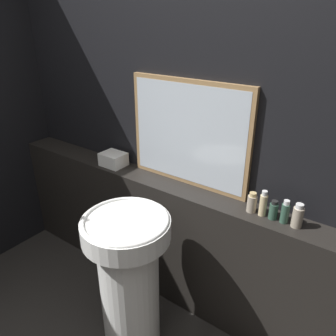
# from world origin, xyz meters

# --- Properties ---
(wall_back) EXTENTS (8.00, 0.06, 2.50)m
(wall_back) POSITION_xyz_m (0.00, 1.64, 1.25)
(wall_back) COLOR black
(wall_back) RESTS_ON ground_plane
(vanity_counter) EXTENTS (2.77, 0.21, 0.88)m
(vanity_counter) POSITION_xyz_m (0.00, 1.51, 0.44)
(vanity_counter) COLOR black
(vanity_counter) RESTS_ON ground_plane
(pedestal_sink) EXTENTS (0.48, 0.48, 0.91)m
(pedestal_sink) POSITION_xyz_m (0.07, 1.03, 0.51)
(pedestal_sink) COLOR white
(pedestal_sink) RESTS_ON ground_plane
(mirror) EXTENTS (0.82, 0.03, 0.66)m
(mirror) POSITION_xyz_m (0.09, 1.59, 1.21)
(mirror) COLOR #937047
(mirror) RESTS_ON vanity_counter
(towel_stack) EXTENTS (0.17, 0.14, 0.09)m
(towel_stack) POSITION_xyz_m (-0.49, 1.51, 0.93)
(towel_stack) COLOR white
(towel_stack) RESTS_ON vanity_counter
(shampoo_bottle) EXTENTS (0.05, 0.05, 0.12)m
(shampoo_bottle) POSITION_xyz_m (0.56, 1.51, 0.93)
(shampoo_bottle) COLOR gray
(shampoo_bottle) RESTS_ON vanity_counter
(conditioner_bottle) EXTENTS (0.04, 0.04, 0.15)m
(conditioner_bottle) POSITION_xyz_m (0.62, 1.51, 0.95)
(conditioner_bottle) COLOR #C6B284
(conditioner_bottle) RESTS_ON vanity_counter
(lotion_bottle) EXTENTS (0.05, 0.05, 0.11)m
(lotion_bottle) POSITION_xyz_m (0.68, 1.51, 0.93)
(lotion_bottle) COLOR #2D4C3D
(lotion_bottle) RESTS_ON vanity_counter
(body_wash_bottle) EXTENTS (0.04, 0.04, 0.13)m
(body_wash_bottle) POSITION_xyz_m (0.74, 1.51, 0.94)
(body_wash_bottle) COLOR #2D4C3D
(body_wash_bottle) RESTS_ON vanity_counter
(hand_soap_bottle) EXTENTS (0.05, 0.05, 0.13)m
(hand_soap_bottle) POSITION_xyz_m (0.80, 1.51, 0.94)
(hand_soap_bottle) COLOR gray
(hand_soap_bottle) RESTS_ON vanity_counter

